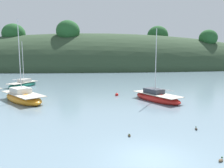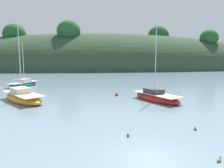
{
  "view_description": "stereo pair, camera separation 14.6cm",
  "coord_description": "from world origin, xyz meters",
  "px_view_note": "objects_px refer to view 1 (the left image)",
  "views": [
    {
      "loc": [
        -3.0,
        -10.4,
        5.3
      ],
      "look_at": [
        0.0,
        20.0,
        1.2
      ],
      "focal_mm": 35.14,
      "sensor_mm": 36.0,
      "label": 1
    },
    {
      "loc": [
        -2.86,
        -10.41,
        5.3
      ],
      "look_at": [
        0.0,
        20.0,
        1.2
      ],
      "focal_mm": 35.14,
      "sensor_mm": 36.0,
      "label": 2
    }
  ],
  "objects_px": {
    "duck_trailing": "(221,160)",
    "duck_straggler": "(196,129)",
    "sailboat_orange_cutter": "(23,97)",
    "duck_lone_left": "(129,135)",
    "sailboat_navy_dinghy": "(157,97)",
    "mooring_buoy_outer": "(117,95)",
    "sailboat_grey_yawl": "(23,84)"
  },
  "relations": [
    {
      "from": "sailboat_grey_yawl",
      "to": "mooring_buoy_outer",
      "type": "relative_size",
      "value": 14.22
    },
    {
      "from": "mooring_buoy_outer",
      "to": "duck_lone_left",
      "type": "height_order",
      "value": "mooring_buoy_outer"
    },
    {
      "from": "sailboat_grey_yawl",
      "to": "mooring_buoy_outer",
      "type": "bearing_deg",
      "value": -33.64
    },
    {
      "from": "sailboat_navy_dinghy",
      "to": "duck_straggler",
      "type": "relative_size",
      "value": 20.27
    },
    {
      "from": "sailboat_orange_cutter",
      "to": "duck_trailing",
      "type": "height_order",
      "value": "sailboat_orange_cutter"
    },
    {
      "from": "sailboat_navy_dinghy",
      "to": "sailboat_orange_cutter",
      "type": "bearing_deg",
      "value": 175.6
    },
    {
      "from": "sailboat_grey_yawl",
      "to": "duck_lone_left",
      "type": "xyz_separation_m",
      "value": [
        13.76,
        -24.02,
        -0.31
      ]
    },
    {
      "from": "sailboat_grey_yawl",
      "to": "mooring_buoy_outer",
      "type": "height_order",
      "value": "sailboat_grey_yawl"
    },
    {
      "from": "duck_trailing",
      "to": "duck_lone_left",
      "type": "height_order",
      "value": "same"
    },
    {
      "from": "mooring_buoy_outer",
      "to": "duck_trailing",
      "type": "relative_size",
      "value": 1.41
    },
    {
      "from": "sailboat_navy_dinghy",
      "to": "duck_trailing",
      "type": "relative_size",
      "value": 22.2
    },
    {
      "from": "duck_trailing",
      "to": "duck_straggler",
      "type": "distance_m",
      "value": 4.71
    },
    {
      "from": "mooring_buoy_outer",
      "to": "duck_trailing",
      "type": "xyz_separation_m",
      "value": [
        3.07,
        -18.1,
        -0.07
      ]
    },
    {
      "from": "sailboat_navy_dinghy",
      "to": "duck_trailing",
      "type": "bearing_deg",
      "value": -94.58
    },
    {
      "from": "duck_straggler",
      "to": "duck_lone_left",
      "type": "distance_m",
      "value": 5.02
    },
    {
      "from": "sailboat_orange_cutter",
      "to": "duck_lone_left",
      "type": "bearing_deg",
      "value": -49.39
    },
    {
      "from": "duck_trailing",
      "to": "duck_lone_left",
      "type": "bearing_deg",
      "value": 135.95
    },
    {
      "from": "sailboat_orange_cutter",
      "to": "duck_trailing",
      "type": "bearing_deg",
      "value": -48.0
    },
    {
      "from": "mooring_buoy_outer",
      "to": "duck_trailing",
      "type": "bearing_deg",
      "value": -80.38
    },
    {
      "from": "duck_straggler",
      "to": "duck_lone_left",
      "type": "height_order",
      "value": "same"
    },
    {
      "from": "sailboat_navy_dinghy",
      "to": "mooring_buoy_outer",
      "type": "distance_m",
      "value": 5.52
    },
    {
      "from": "sailboat_orange_cutter",
      "to": "duck_lone_left",
      "type": "relative_size",
      "value": 22.3
    },
    {
      "from": "duck_trailing",
      "to": "duck_straggler",
      "type": "relative_size",
      "value": 0.91
    },
    {
      "from": "sailboat_navy_dinghy",
      "to": "duck_lone_left",
      "type": "distance_m",
      "value": 11.9
    },
    {
      "from": "sailboat_grey_yawl",
      "to": "duck_trailing",
      "type": "relative_size",
      "value": 20.08
    },
    {
      "from": "sailboat_orange_cutter",
      "to": "duck_trailing",
      "type": "xyz_separation_m",
      "value": [
        14.18,
        -15.75,
        -0.4
      ]
    },
    {
      "from": "mooring_buoy_outer",
      "to": "duck_lone_left",
      "type": "bearing_deg",
      "value": -93.57
    },
    {
      "from": "sailboat_navy_dinghy",
      "to": "mooring_buoy_outer",
      "type": "height_order",
      "value": "sailboat_navy_dinghy"
    },
    {
      "from": "sailboat_grey_yawl",
      "to": "mooring_buoy_outer",
      "type": "distance_m",
      "value": 17.61
    },
    {
      "from": "duck_trailing",
      "to": "sailboat_orange_cutter",
      "type": "bearing_deg",
      "value": 132.0
    },
    {
      "from": "sailboat_orange_cutter",
      "to": "duck_straggler",
      "type": "relative_size",
      "value": 22.64
    },
    {
      "from": "duck_trailing",
      "to": "duck_straggler",
      "type": "xyz_separation_m",
      "value": [
        1.0,
        4.6,
        0.0
      ]
    }
  ]
}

